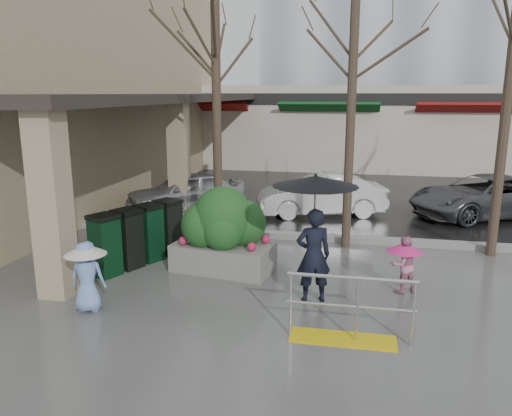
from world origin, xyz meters
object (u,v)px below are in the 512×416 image
(car_b, at_px, (321,195))
(child_pink, at_px, (404,260))
(tree_midwest, at_px, (355,19))
(planter, at_px, (223,231))
(tree_west, at_px, (215,30))
(car_a, at_px, (186,192))
(news_boxes, at_px, (139,236))
(woman, at_px, (314,220))
(child_blue, at_px, (87,270))
(handrail, at_px, (347,317))
(car_c, at_px, (484,196))

(car_b, bearing_deg, child_pink, 2.70)
(tree_midwest, distance_m, planter, 5.48)
(tree_west, bearing_deg, car_a, 123.74)
(planter, xyz_separation_m, news_boxes, (-1.91, 0.02, -0.22))
(woman, xyz_separation_m, child_pink, (1.61, 0.75, -0.87))
(tree_west, relative_size, child_pink, 6.33)
(tree_west, bearing_deg, car_b, 52.87)
(woman, xyz_separation_m, child_blue, (-3.71, -1.18, -0.76))
(handrail, height_order, car_b, car_b)
(tree_midwest, bearing_deg, woman, -98.07)
(car_b, bearing_deg, child_blue, -39.52)
(handrail, xyz_separation_m, tree_west, (-3.36, 4.80, 4.71))
(car_a, relative_size, car_c, 0.82)
(child_blue, distance_m, car_a, 7.44)
(car_a, xyz_separation_m, car_c, (9.03, 1.12, 0.00))
(tree_west, height_order, tree_midwest, tree_midwest)
(tree_west, distance_m, car_b, 5.93)
(handrail, height_order, woman, woman)
(child_blue, bearing_deg, car_b, -117.78)
(child_pink, bearing_deg, car_b, -99.80)
(car_a, bearing_deg, handrail, -0.05)
(news_boxes, height_order, car_c, news_boxes)
(car_b, height_order, car_c, same)
(car_c, bearing_deg, news_boxes, -81.72)
(tree_west, xyz_separation_m, child_pink, (4.32, -2.67, -4.46))
(tree_west, height_order, car_b, tree_west)
(planter, relative_size, news_boxes, 0.96)
(tree_west, xyz_separation_m, car_b, (2.36, 3.12, -4.45))
(child_blue, xyz_separation_m, news_boxes, (-0.18, 2.43, -0.09))
(tree_west, distance_m, car_c, 9.30)
(tree_west, relative_size, child_blue, 5.53)
(car_a, bearing_deg, child_pink, 13.97)
(news_boxes, height_order, car_a, news_boxes)
(car_a, xyz_separation_m, car_b, (4.22, 0.33, 0.00))
(handrail, relative_size, car_b, 0.50)
(tree_midwest, bearing_deg, handrail, -88.09)
(woman, bearing_deg, tree_west, -69.36)
(child_blue, distance_m, car_b, 8.43)
(handrail, relative_size, car_c, 0.42)
(tree_midwest, distance_m, car_b, 5.62)
(planter, height_order, news_boxes, planter)
(child_blue, distance_m, planter, 2.97)
(car_c, bearing_deg, handrail, -51.44)
(tree_midwest, height_order, child_blue, tree_midwest)
(tree_west, distance_m, news_boxes, 5.09)
(tree_midwest, bearing_deg, tree_west, -180.00)
(handrail, relative_size, tree_west, 0.28)
(child_blue, xyz_separation_m, car_c, (8.17, 8.52, -0.10))
(news_boxes, relative_size, car_c, 0.50)
(tree_midwest, bearing_deg, car_c, 44.53)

